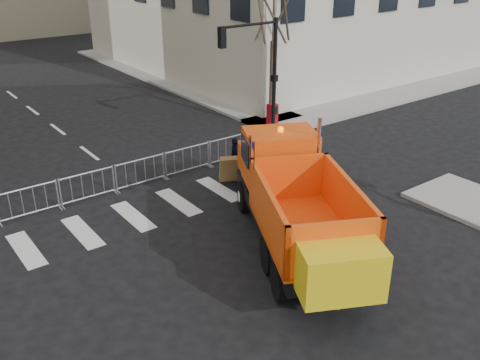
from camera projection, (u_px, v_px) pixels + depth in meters
ground at (258, 280)px, 14.87m from camera, size 120.00×120.00×0.00m
sidewalk_back at (124, 178)px, 21.04m from camera, size 64.00×5.00×0.15m
traffic_light_right at (274, 76)px, 25.31m from camera, size 0.18×0.18×5.40m
crowd_barriers at (115, 179)px, 19.78m from camera, size 12.60×0.60×1.10m
street_tree at (273, 49)px, 25.98m from camera, size 3.00×3.00×7.50m
plow_truck at (297, 201)px, 15.69m from camera, size 6.54×9.70×3.72m
cop_a at (244, 164)px, 19.97m from camera, size 0.85×0.76×1.95m
cop_b at (241, 164)px, 20.45m from camera, size 0.85×0.70×1.60m
cop_c at (235, 158)px, 20.91m from camera, size 0.79×1.06×1.67m
newspaper_box at (272, 115)px, 26.38m from camera, size 0.48×0.44×1.10m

